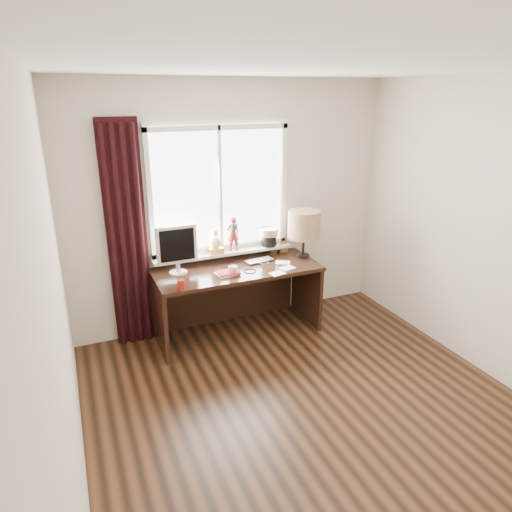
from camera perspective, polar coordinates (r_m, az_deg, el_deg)
name	(u,v)px	position (r m, az deg, el deg)	size (l,w,h in m)	color
floor	(324,425)	(3.84, 8.54, -20.17)	(3.50, 4.00, 0.00)	#462714
ceiling	(347,66)	(2.96, 11.29, 22.28)	(3.50, 4.00, 0.00)	white
wall_back	(233,207)	(4.89, -2.92, 6.14)	(3.50, 2.60, 0.00)	beige
wall_left	(59,317)	(2.72, -23.42, -7.06)	(4.00, 2.60, 0.00)	beige
laptop	(259,261)	(4.85, 0.42, -0.59)	(0.30, 0.19, 0.02)	silver
mug	(233,270)	(4.51, -2.89, -1.76)	(0.09, 0.09, 0.09)	white
red_cup	(181,285)	(4.23, -9.34, -3.54)	(0.07, 0.07, 0.09)	maroon
window	(223,208)	(4.80, -4.12, 6.00)	(1.52, 0.21, 1.40)	white
curtain	(127,239)	(4.60, -15.82, 2.11)	(0.38, 0.09, 2.25)	black
desk	(234,286)	(4.87, -2.75, -3.79)	(1.70, 0.70, 0.75)	black
monitor	(177,247)	(4.53, -9.87, 1.15)	(0.40, 0.18, 0.49)	beige
notebook_stack	(228,273)	(4.53, -3.57, -2.13)	(0.24, 0.19, 0.03)	beige
brush_holder	(273,248)	(5.09, 2.14, 0.99)	(0.09, 0.09, 0.25)	black
icon_frame	(284,247)	(5.13, 3.46, 1.15)	(0.10, 0.04, 0.13)	gold
table_lamp	(304,225)	(4.92, 6.02, 3.88)	(0.35, 0.35, 0.52)	black
loose_papers	(282,268)	(4.70, 3.32, -1.48)	(0.36, 0.41, 0.00)	white
desk_cables	(252,265)	(4.77, -0.53, -1.08)	(0.31, 0.47, 0.01)	black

